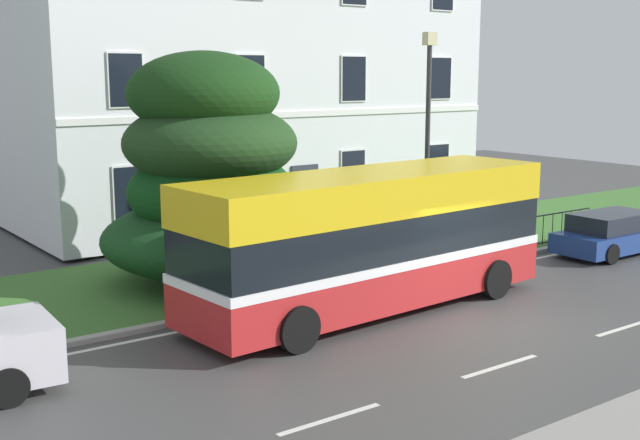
# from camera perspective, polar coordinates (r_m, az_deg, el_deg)

# --- Properties ---
(ground_plane) EXTENTS (60.00, 56.00, 0.18)m
(ground_plane) POSITION_cam_1_polar(r_m,az_deg,el_deg) (19.24, 9.71, -6.32)
(ground_plane) COLOR #444443
(georgian_townhouse) EXTENTS (17.22, 10.11, 12.80)m
(georgian_townhouse) POSITION_cam_1_polar(r_m,az_deg,el_deg) (31.88, -6.39, 12.26)
(georgian_townhouse) COLOR white
(georgian_townhouse) RESTS_ON ground_plane
(iron_verge_railing) EXTENTS (13.33, 0.04, 0.97)m
(iron_verge_railing) POSITION_cam_1_polar(r_m,az_deg,el_deg) (23.02, 8.56, -1.89)
(iron_verge_railing) COLOR black
(iron_verge_railing) RESTS_ON ground_plane
(evergreen_tree) EXTENTS (5.75, 5.75, 5.86)m
(evergreen_tree) POSITION_cam_1_polar(r_m,az_deg,el_deg) (20.89, -7.67, 2.71)
(evergreen_tree) COLOR #423328
(evergreen_tree) RESTS_ON ground_plane
(single_decker_bus) EXTENTS (9.49, 3.13, 3.22)m
(single_decker_bus) POSITION_cam_1_polar(r_m,az_deg,el_deg) (18.63, 3.57, -1.32)
(single_decker_bus) COLOR #B32122
(single_decker_bus) RESTS_ON ground_plane
(parked_hatchback_00) EXTENTS (4.29, 1.79, 1.28)m
(parked_hatchback_00) POSITION_cam_1_polar(r_m,az_deg,el_deg) (26.24, 19.93, -0.90)
(parked_hatchback_00) COLOR navy
(parked_hatchback_00) RESTS_ON ground_plane
(street_lamp_post) EXTENTS (0.36, 0.24, 6.42)m
(street_lamp_post) POSITION_cam_1_polar(r_m,az_deg,el_deg) (23.49, 7.56, 6.26)
(street_lamp_post) COLOR #333338
(street_lamp_post) RESTS_ON ground_plane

